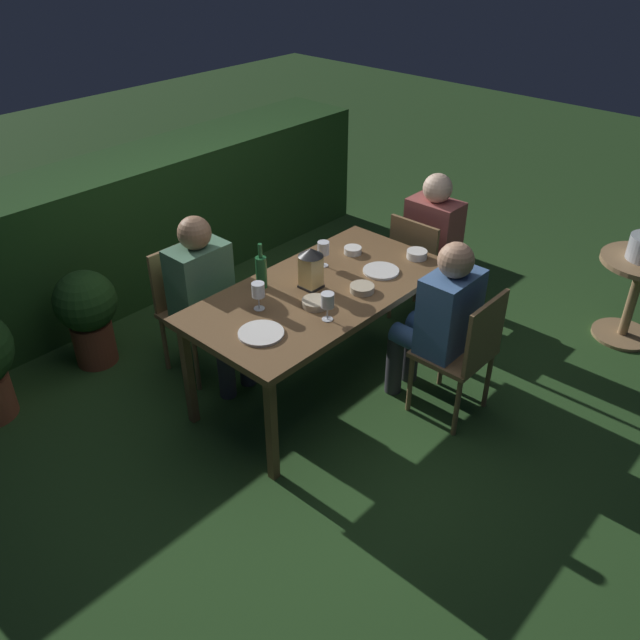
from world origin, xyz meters
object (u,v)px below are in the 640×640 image
object	(u,v)px
chair_head_far	(420,265)
bowl_dip	(315,303)
lantern_centerpiece	(311,266)
plate_b	(381,271)
green_bottle_on_table	(261,271)
wine_glass_a	(328,302)
person_in_rust	(437,238)
wine_glass_b	(258,291)
bowl_bread	(362,288)
wine_glass_c	(323,249)
chair_side_right_a	(191,304)
person_in_green	(207,294)
potted_plant_corner	(88,312)
bowl_olives	(353,250)
plate_a	(261,333)
side_table	(636,286)
dining_table	(320,297)
person_in_blue	(439,317)
chair_side_left_b	(464,350)
bowl_salad	(417,254)

from	to	relation	value
chair_head_far	bowl_dip	size ratio (longest dim) A/B	5.42
lantern_centerpiece	plate_b	size ratio (longest dim) A/B	1.14
green_bottle_on_table	wine_glass_a	size ratio (longest dim) A/B	1.72
green_bottle_on_table	plate_b	world-z (taller)	green_bottle_on_table
person_in_rust	lantern_centerpiece	xyz separation A→B (m)	(-1.32, 0.05, 0.27)
lantern_centerpiece	wine_glass_b	xyz separation A→B (m)	(-0.39, 0.05, -0.03)
plate_b	bowl_bread	size ratio (longest dim) A/B	1.56
green_bottle_on_table	wine_glass_a	world-z (taller)	green_bottle_on_table
person_in_rust	wine_glass_a	size ratio (longest dim) A/B	6.80
wine_glass_b	wine_glass_c	world-z (taller)	same
chair_side_right_a	chair_head_far	distance (m)	1.69
person_in_green	bowl_bread	distance (m)	1.00
chair_head_far	potted_plant_corner	xyz separation A→B (m)	(-1.94, 1.36, -0.08)
bowl_olives	potted_plant_corner	xyz separation A→B (m)	(-1.34, 1.20, -0.37)
plate_a	person_in_rust	bearing A→B (deg)	2.91
person_in_green	chair_head_far	distance (m)	1.61
chair_head_far	side_table	bearing A→B (deg)	-55.62
person_in_rust	bowl_dip	world-z (taller)	person_in_rust
person_in_rust	wine_glass_c	world-z (taller)	person_in_rust
wine_glass_a	bowl_olives	xyz separation A→B (m)	(0.73, 0.42, -0.09)
dining_table	person_in_blue	size ratio (longest dim) A/B	1.48
green_bottle_on_table	bowl_olives	xyz separation A→B (m)	(0.72, -0.12, -0.09)
green_bottle_on_table	wine_glass_b	xyz separation A→B (m)	(-0.19, -0.17, 0.01)
plate_a	bowl_olives	xyz separation A→B (m)	(1.08, 0.25, 0.02)
lantern_centerpiece	green_bottle_on_table	world-z (taller)	green_bottle_on_table
person_in_green	side_table	xyz separation A→B (m)	(2.35, -1.89, -0.20)
wine_glass_b	bowl_olives	distance (m)	0.91
person_in_blue	green_bottle_on_table	world-z (taller)	person_in_blue
wine_glass_a	plate_a	xyz separation A→B (m)	(-0.36, 0.17, -0.11)
person_in_blue	lantern_centerpiece	size ratio (longest dim) A/B	4.34
chair_head_far	person_in_rust	bearing A→B (deg)	0.00
person_in_blue	person_in_green	size ratio (longest dim) A/B	1.00
person_in_rust	wine_glass_b	xyz separation A→B (m)	(-1.70, 0.11, 0.23)
chair_side_left_b	person_in_blue	world-z (taller)	person_in_blue
bowl_olives	wine_glass_c	bearing A→B (deg)	173.88
wine_glass_c	bowl_olives	distance (m)	0.28
person_in_rust	bowl_salad	world-z (taller)	person_in_rust
bowl_dip	chair_head_far	bearing A→B (deg)	5.13
dining_table	person_in_blue	xyz separation A→B (m)	(0.38, -0.62, -0.06)
wine_glass_a	wine_glass_c	bearing A→B (deg)	44.07
chair_side_left_b	green_bottle_on_table	size ratio (longest dim) A/B	3.00
wine_glass_b	side_table	world-z (taller)	wine_glass_b
bowl_olives	wine_glass_a	bearing A→B (deg)	-149.95
person_in_blue	chair_head_far	world-z (taller)	person_in_blue
wine_glass_b	potted_plant_corner	size ratio (longest dim) A/B	0.24
dining_table	chair_side_left_b	size ratio (longest dim) A/B	1.96
potted_plant_corner	wine_glass_a	bearing A→B (deg)	-69.24
plate_a	side_table	size ratio (longest dim) A/B	0.39
chair_head_far	bowl_olives	world-z (taller)	chair_head_far
plate_a	person_in_blue	bearing A→B (deg)	-28.64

